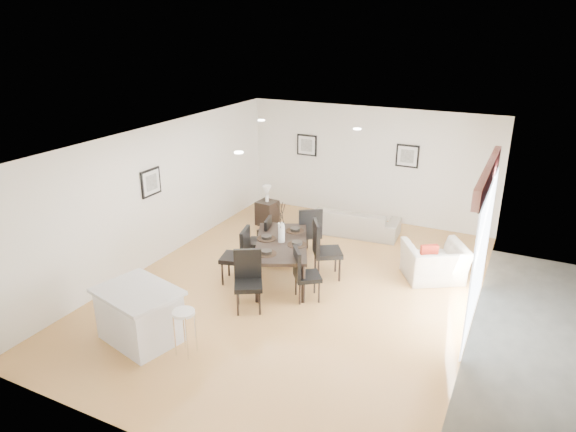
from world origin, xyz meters
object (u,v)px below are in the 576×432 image
at_px(dining_chair_foot, 309,230).
at_px(coffee_table, 282,239).
at_px(armchair, 435,262).
at_px(kitchen_island, 140,315).
at_px(dining_chair_enear, 303,272).
at_px(dining_chair_head, 248,277).
at_px(sofa, 355,221).
at_px(dining_chair_wfar, 263,238).
at_px(dining_table, 282,246).
at_px(dining_chair_efar, 323,247).
at_px(side_table, 267,213).
at_px(dining_chair_wnear, 239,253).
at_px(bar_stool, 184,317).

relative_size(dining_chair_foot, coffee_table, 1.12).
height_order(armchair, kitchen_island, kitchen_island).
relative_size(dining_chair_enear, dining_chair_head, 0.93).
xyz_separation_m(sofa, dining_chair_head, (-0.53, -3.84, 0.28)).
bearing_deg(dining_chair_head, armchair, 11.78).
xyz_separation_m(dining_chair_wfar, coffee_table, (0.01, 0.83, -0.34)).
relative_size(armchair, coffee_table, 1.13).
height_order(dining_table, dining_chair_foot, dining_chair_foot).
bearing_deg(dining_chair_head, sofa, 51.46).
bearing_deg(dining_chair_efar, dining_chair_wfar, 54.85).
relative_size(coffee_table, side_table, 1.65).
relative_size(dining_chair_foot, kitchen_island, 0.76).
xyz_separation_m(dining_chair_enear, dining_chair_efar, (-0.02, 0.91, 0.09)).
height_order(dining_chair_wfar, dining_chair_efar, dining_chair_efar).
xyz_separation_m(dining_chair_foot, coffee_table, (-0.69, 0.16, -0.40)).
height_order(sofa, dining_table, dining_table).
bearing_deg(kitchen_island, dining_chair_head, 71.47).
height_order(sofa, dining_chair_head, dining_chair_head).
height_order(dining_chair_wnear, kitchen_island, dining_chair_wnear).
height_order(sofa, dining_chair_enear, dining_chair_enear).
xyz_separation_m(dining_chair_wfar, dining_chair_head, (0.60, -1.61, 0.04)).
height_order(dining_chair_wnear, side_table, dining_chair_wnear).
xyz_separation_m(dining_chair_wnear, coffee_table, (-0.00, 1.73, -0.40)).
distance_m(dining_table, dining_chair_enear, 0.84).
bearing_deg(dining_chair_wnear, sofa, 146.09).
xyz_separation_m(dining_chair_efar, dining_chair_head, (-0.69, -1.54, -0.06)).
distance_m(armchair, kitchen_island, 5.28).
distance_m(armchair, dining_chair_head, 3.51).
bearing_deg(side_table, dining_chair_wnear, -71.60).
bearing_deg(kitchen_island, side_table, 110.24).
xyz_separation_m(dining_chair_enear, dining_chair_head, (-0.71, -0.63, 0.04)).
relative_size(dining_chair_enear, kitchen_island, 0.69).
height_order(dining_chair_efar, side_table, dining_chair_efar).
distance_m(coffee_table, kitchen_island, 3.99).
distance_m(dining_chair_wnear, dining_chair_wfar, 0.91).
relative_size(dining_table, dining_chair_enear, 2.14).
height_order(dining_chair_wfar, dining_chair_head, dining_chair_head).
bearing_deg(armchair, dining_chair_efar, -7.36).
distance_m(dining_chair_efar, kitchen_island, 3.49).
xyz_separation_m(dining_chair_wnear, bar_stool, (0.44, -2.23, 0.01)).
bearing_deg(dining_chair_head, side_table, 82.86).
xyz_separation_m(dining_chair_wnear, kitchen_island, (-0.38, -2.23, -0.17)).
height_order(armchair, dining_table, dining_table).
xyz_separation_m(dining_table, side_table, (-1.55, 2.32, -0.39)).
distance_m(armchair, coffee_table, 3.18).
relative_size(dining_chair_wfar, bar_stool, 1.34).
distance_m(dining_table, dining_chair_foot, 1.14).
xyz_separation_m(dining_table, bar_stool, (-0.20, -2.66, -0.08)).
relative_size(armchair, side_table, 1.86).
xyz_separation_m(dining_chair_wnear, dining_chair_head, (0.59, -0.70, -0.02)).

